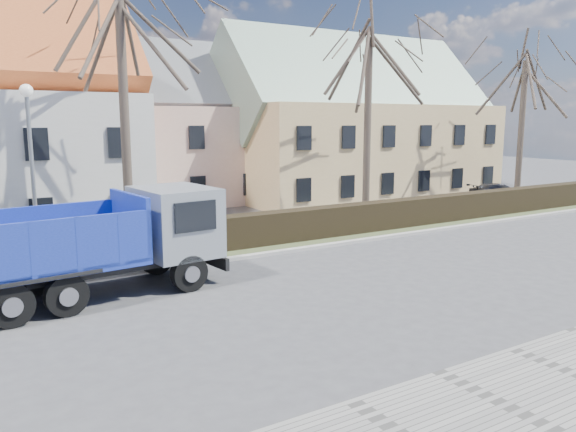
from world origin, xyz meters
TOP-DOWN VIEW (x-y plane):
  - ground at (0.00, 0.00)m, footprint 120.00×120.00m
  - sidewalk_near at (0.00, -8.50)m, footprint 80.00×5.00m
  - curb_far at (0.00, 4.60)m, footprint 80.00×0.30m
  - grass_strip at (0.00, 6.20)m, footprint 80.00×3.00m
  - hedge at (0.00, 6.00)m, footprint 60.00×0.90m
  - building_pink at (4.00, 20.00)m, footprint 10.80×8.80m
  - building_yellow at (16.00, 17.00)m, footprint 18.80×10.80m
  - tree_1 at (-2.00, 8.50)m, footprint 9.20×9.20m
  - tree_2 at (10.00, 8.50)m, footprint 8.00×8.00m
  - tree_3 at (22.00, 8.50)m, footprint 7.60×7.60m
  - dump_truck at (-4.90, 2.78)m, footprint 8.02×3.67m
  - streetlight at (-5.58, 7.00)m, footprint 0.49×0.49m
  - cart_frame at (-2.23, 4.54)m, footprint 0.82×0.67m
  - parked_car_b at (21.69, 9.61)m, footprint 4.13×2.44m

SIDE VIEW (x-z plane):
  - ground at x=0.00m, z-range 0.00..0.00m
  - sidewalk_near at x=0.00m, z-range 0.00..0.08m
  - grass_strip at x=0.00m, z-range 0.00..0.10m
  - curb_far at x=0.00m, z-range 0.00..0.12m
  - cart_frame at x=-2.23m, z-range 0.00..0.66m
  - parked_car_b at x=21.69m, z-range 0.00..1.12m
  - hedge at x=0.00m, z-range 0.00..1.30m
  - dump_truck at x=-4.90m, z-range 0.00..3.10m
  - streetlight at x=-5.58m, z-range 0.00..6.29m
  - building_pink at x=4.00m, z-range 0.00..8.00m
  - building_yellow at x=16.00m, z-range 0.00..8.50m
  - tree_3 at x=22.00m, z-range 0.00..10.45m
  - tree_2 at x=10.00m, z-range 0.00..11.00m
  - tree_1 at x=-2.00m, z-range 0.00..12.65m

